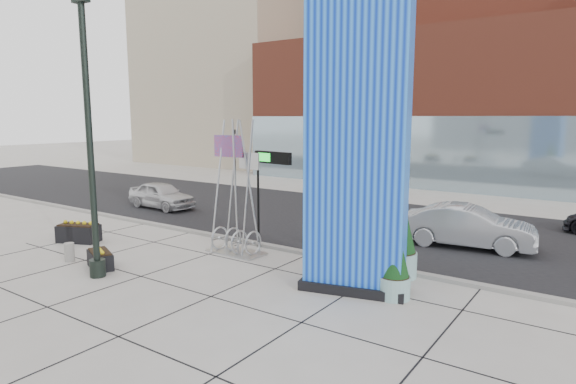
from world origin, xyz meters
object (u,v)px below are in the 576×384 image
Objects in this scene: car_white_west at (161,195)px; car_silver_mid at (468,227)px; concrete_bollard at (69,252)px; blue_pylon at (358,121)px; lamp_post at (91,163)px; overhead_street_sign at (271,166)px; public_art_sculpture at (236,219)px.

car_silver_mid is (15.85, 1.30, 0.08)m from car_white_west.
car_silver_mid is (10.78, 9.70, 0.47)m from concrete_bollard.
blue_pylon reaches higher than lamp_post.
lamp_post is at bearing -137.47° from car_white_west.
car_white_west is 15.90m from car_silver_mid.
overhead_street_sign is (2.64, 5.56, -0.40)m from lamp_post.
concrete_bollard is 0.17× the size of overhead_street_sign.
blue_pylon is 7.84m from car_silver_mid.
blue_pylon is 1.14× the size of lamp_post.
lamp_post reaches higher than car_white_west.
public_art_sculpture is at bearing 45.09° from concrete_bollard.
overhead_street_sign is at bearing -105.21° from car_white_west.
car_white_west reaches higher than concrete_bollard.
car_white_west is (-14.40, 5.28, -4.10)m from blue_pylon.
public_art_sculpture is 1.01× the size of car_silver_mid.
car_silver_mid is (6.73, 5.63, -0.48)m from public_art_sculpture.
blue_pylon is 15.39× the size of concrete_bollard.
car_silver_mid is (8.56, 10.11, -2.78)m from lamp_post.
concrete_bollard is 9.82m from car_white_west.
lamp_post is at bearing 132.47° from car_silver_mid.
lamp_post is 2.08× the size of car_white_west.
lamp_post reaches higher than overhead_street_sign.
car_white_west is 0.86× the size of car_silver_mid.
overhead_street_sign is (-4.47, 2.03, -1.63)m from blue_pylon.
concrete_bollard is 0.15× the size of car_white_west.
car_white_west is (-9.12, 4.33, -0.57)m from public_art_sculpture.
overhead_street_sign is 7.83m from car_silver_mid.
public_art_sculpture is 1.32× the size of overhead_street_sign.
public_art_sculpture is at bearing -112.50° from car_white_west.
public_art_sculpture is 2.33m from overhead_street_sign.
public_art_sculpture reaches higher than car_white_west.
overhead_street_sign is at bearing 141.64° from blue_pylon.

